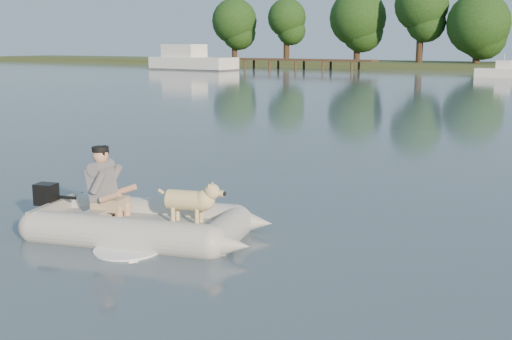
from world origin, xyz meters
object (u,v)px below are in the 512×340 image
Objects in this scene: dock at (291,64)px; motorboat at (506,66)px; dog at (187,204)px; dinghy at (144,197)px; man at (103,181)px; cabin_cruiser at (193,57)px.

motorboat is at bearing -14.56° from dock.
dock is 3.99× the size of motorboat.
dog is at bearing -85.42° from motorboat.
dinghy is at bearing -175.43° from dog.
man is 0.22× the size of motorboat.
motorboat is at bearing 6.00° from cabin_cruiser.
motorboat reaches higher than man.
man is (24.95, -51.58, 0.21)m from dock.
man reaches higher than dock.
cabin_cruiser is 2.10× the size of motorboat.
dog is 55.81m from cabin_cruiser.
cabin_cruiser reaches higher than dinghy.
cabin_cruiser is at bearing -178.97° from motorboat.
cabin_cruiser is (-33.57, 44.58, 0.76)m from dog.
motorboat is (-3.83, 45.80, 0.32)m from dinghy.
dog is 0.09× the size of cabin_cruiser.
man is at bearing 175.76° from dinghy.
dinghy reaches higher than dog.
dinghy is at bearing -63.55° from dock.
cabin_cruiser reaches higher than man.
dock is at bearing 101.17° from dinghy.
dog is 45.80m from motorboat.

